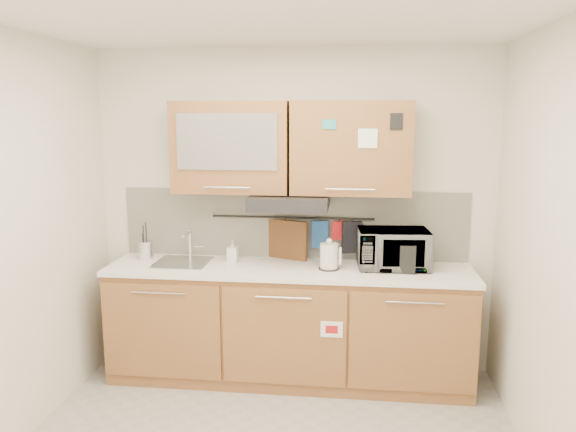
# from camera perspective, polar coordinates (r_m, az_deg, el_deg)

# --- Properties ---
(ceiling) EXTENTS (3.20, 3.20, 0.00)m
(ceiling) POSITION_cam_1_polar(r_m,az_deg,el_deg) (3.06, -2.67, 20.04)
(ceiling) COLOR white
(ceiling) RESTS_ON wall_back
(wall_back) EXTENTS (3.20, 0.00, 3.20)m
(wall_back) POSITION_cam_1_polar(r_m,az_deg,el_deg) (4.57, 0.52, 0.45)
(wall_back) COLOR silver
(wall_back) RESTS_ON ground
(wall_right) EXTENTS (0.00, 3.00, 3.00)m
(wall_right) POSITION_cam_1_polar(r_m,az_deg,el_deg) (3.27, 26.50, -4.64)
(wall_right) COLOR silver
(wall_right) RESTS_ON ground
(base_cabinet) EXTENTS (2.80, 0.64, 0.88)m
(base_cabinet) POSITION_cam_1_polar(r_m,az_deg,el_deg) (4.52, 0.07, -11.48)
(base_cabinet) COLOR #A66A3B
(base_cabinet) RESTS_ON floor
(countertop) EXTENTS (2.82, 0.62, 0.04)m
(countertop) POSITION_cam_1_polar(r_m,az_deg,el_deg) (4.36, 0.06, -5.44)
(countertop) COLOR white
(countertop) RESTS_ON base_cabinet
(backsplash) EXTENTS (2.80, 0.02, 0.56)m
(backsplash) POSITION_cam_1_polar(r_m,az_deg,el_deg) (4.57, 0.50, -0.81)
(backsplash) COLOR silver
(backsplash) RESTS_ON countertop
(upper_cabinets) EXTENTS (1.82, 0.37, 0.70)m
(upper_cabinets) POSITION_cam_1_polar(r_m,az_deg,el_deg) (4.33, 0.21, 6.98)
(upper_cabinets) COLOR #A66A3B
(upper_cabinets) RESTS_ON wall_back
(range_hood) EXTENTS (0.60, 0.46, 0.10)m
(range_hood) POSITION_cam_1_polar(r_m,az_deg,el_deg) (4.30, 0.16, 1.46)
(range_hood) COLOR black
(range_hood) RESTS_ON upper_cabinets
(sink) EXTENTS (0.42, 0.40, 0.26)m
(sink) POSITION_cam_1_polar(r_m,az_deg,el_deg) (4.54, -10.65, -4.65)
(sink) COLOR silver
(sink) RESTS_ON countertop
(utensil_rail) EXTENTS (1.30, 0.02, 0.02)m
(utensil_rail) POSITION_cam_1_polar(r_m,az_deg,el_deg) (4.53, 0.45, -0.16)
(utensil_rail) COLOR black
(utensil_rail) RESTS_ON backsplash
(utensil_crock) EXTENTS (0.13, 0.13, 0.30)m
(utensil_crock) POSITION_cam_1_polar(r_m,az_deg,el_deg) (4.70, -14.24, -3.36)
(utensil_crock) COLOR silver
(utensil_crock) RESTS_ON countertop
(kettle) EXTENTS (0.17, 0.15, 0.24)m
(kettle) POSITION_cam_1_polar(r_m,az_deg,el_deg) (4.27, 4.20, -4.18)
(kettle) COLOR silver
(kettle) RESTS_ON countertop
(toaster) EXTENTS (0.30, 0.20, 0.21)m
(toaster) POSITION_cam_1_polar(r_m,az_deg,el_deg) (4.30, 11.01, -4.07)
(toaster) COLOR black
(toaster) RESTS_ON countertop
(microwave) EXTENTS (0.56, 0.40, 0.30)m
(microwave) POSITION_cam_1_polar(r_m,az_deg,el_deg) (4.37, 10.60, -3.29)
(microwave) COLOR #999999
(microwave) RESTS_ON countertop
(soap_bottle) EXTENTS (0.08, 0.08, 0.18)m
(soap_bottle) POSITION_cam_1_polar(r_m,az_deg,el_deg) (4.50, -5.65, -3.55)
(soap_bottle) COLOR #999999
(soap_bottle) RESTS_ON countertop
(cutting_board) EXTENTS (0.37, 0.17, 0.48)m
(cutting_board) POSITION_cam_1_polar(r_m,az_deg,el_deg) (4.57, -0.29, -3.36)
(cutting_board) COLOR brown
(cutting_board) RESTS_ON utensil_rail
(oven_mitt) EXTENTS (0.14, 0.05, 0.22)m
(oven_mitt) POSITION_cam_1_polar(r_m,az_deg,el_deg) (4.52, 3.25, -1.87)
(oven_mitt) COLOR #21519B
(oven_mitt) RESTS_ON utensil_rail
(dark_pouch) EXTENTS (0.17, 0.09, 0.25)m
(dark_pouch) POSITION_cam_1_polar(r_m,az_deg,el_deg) (4.51, 6.52, -2.15)
(dark_pouch) COLOR black
(dark_pouch) RESTS_ON utensil_rail
(pot_holder) EXTENTS (0.12, 0.07, 0.15)m
(pot_holder) POSITION_cam_1_polar(r_m,az_deg,el_deg) (4.50, 5.22, -1.48)
(pot_holder) COLOR red
(pot_holder) RESTS_ON utensil_rail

